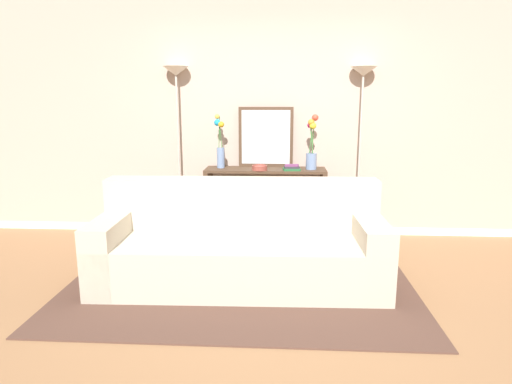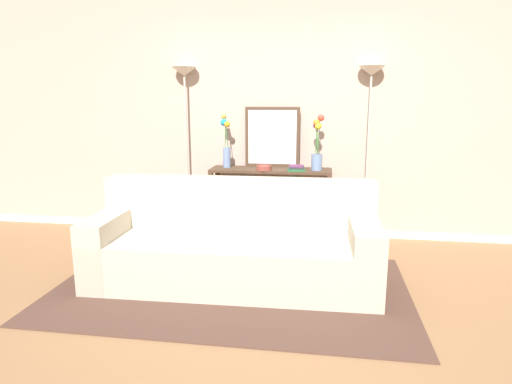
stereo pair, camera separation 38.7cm
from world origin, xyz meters
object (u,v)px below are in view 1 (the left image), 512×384
Objects in this scene: couch at (240,248)px; console_table at (265,191)px; vase_short_flowers at (312,148)px; book_stack at (292,168)px; floor_lamp_left at (177,105)px; wall_mirror at (266,137)px; fruit_bowl at (260,168)px; book_row_under_console at (235,234)px; vase_tall_flowers at (220,146)px; floor_lamp_right at (362,105)px.

couch reaches higher than console_table.
book_stack is at bearing -159.85° from vase_short_flowers.
floor_lamp_left reaches higher than console_table.
wall_mirror is 0.49m from book_stack.
floor_lamp_left is 1.06m from wall_mirror.
fruit_bowl is 0.38× the size of book_row_under_console.
book_stack is (0.80, -0.13, -0.22)m from vase_tall_flowers.
vase_tall_flowers is 1.00× the size of vase_short_flowers.
console_table is 1.99× the size of wall_mirror.
floor_lamp_left is 11.67× the size of fruit_bowl.
floor_lamp_right reaches higher than console_table.
fruit_bowl is at bearing -101.70° from wall_mirror.
floor_lamp_right is at bearing 12.68° from fruit_bowl.
book_stack is (1.29, -0.23, -0.67)m from floor_lamp_left.
book_row_under_console is (-0.63, 0.10, -0.79)m from book_stack.
fruit_bowl reaches higher than book_row_under_console.
fruit_bowl is at bearing -176.73° from book_stack.
vase_tall_flowers is 0.84m from book_stack.
couch is 1.26m from book_row_under_console.
book_row_under_console is (-0.85, 0.02, -1.00)m from vase_short_flowers.
floor_lamp_left is 1.61m from book_row_under_console.
floor_lamp_left is 3.23× the size of vase_short_flowers.
console_table is (0.17, 1.22, 0.25)m from couch.
floor_lamp_left is 0.67m from vase_tall_flowers.
fruit_bowl is at bearing -116.98° from console_table.
floor_lamp_right is 9.77× the size of book_stack.
vase_tall_flowers reaches higher than book_stack.
book_row_under_console is at bearing -12.04° from vase_tall_flowers.
couch is 2.18m from floor_lamp_right.
couch is at bearing -58.54° from floor_lamp_left.
book_stack is at bearing 67.86° from couch.
console_table is at bearing 161.56° from book_stack.
floor_lamp_right is 2.85× the size of wall_mirror.
fruit_bowl is at bearing -18.59° from vase_tall_flowers.
vase_tall_flowers reaches higher than fruit_bowl.
book_stack is (0.29, -0.25, -0.31)m from wall_mirror.
floor_lamp_left is at bearing -178.83° from wall_mirror.
fruit_bowl is 0.84× the size of book_stack.
wall_mirror is at bearing 1.17° from floor_lamp_left.
console_table is 0.41m from book_stack.
floor_lamp_right is at bearing 15.41° from vase_short_flowers.
floor_lamp_left is 2.05m from floor_lamp_right.
vase_short_flowers is at bearing 9.99° from fruit_bowl.
floor_lamp_right is at bearing -1.11° from wall_mirror.
wall_mirror reaches higher than vase_short_flowers.
fruit_bowl is at bearing 84.25° from couch.
floor_lamp_left is 1.01× the size of floor_lamp_right.
wall_mirror reaches higher than couch.
vase_short_flowers is at bearing 60.77° from couch.
wall_mirror is (1.00, 0.02, -0.36)m from floor_lamp_left.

